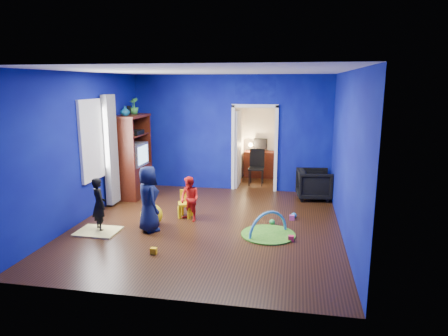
% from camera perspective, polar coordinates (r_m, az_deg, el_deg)
% --- Properties ---
extents(floor, '(5.00, 5.50, 0.01)m').
position_cam_1_polar(floor, '(7.80, -2.35, -8.11)').
color(floor, black).
rests_on(floor, ground).
extents(ceiling, '(5.00, 5.50, 0.01)m').
position_cam_1_polar(ceiling, '(7.33, -2.55, 13.69)').
color(ceiling, white).
rests_on(ceiling, wall_back).
extents(wall_back, '(5.00, 0.02, 2.90)m').
position_cam_1_polar(wall_back, '(10.10, 1.01, 4.99)').
color(wall_back, '#090A6C').
rests_on(wall_back, floor).
extents(wall_front, '(5.00, 0.02, 2.90)m').
position_cam_1_polar(wall_front, '(4.85, -9.66, -2.90)').
color(wall_front, '#090A6C').
rests_on(wall_front, floor).
extents(wall_left, '(0.02, 5.50, 2.90)m').
position_cam_1_polar(wall_left, '(8.34, -19.46, 2.82)').
color(wall_left, '#090A6C').
rests_on(wall_left, floor).
extents(wall_right, '(0.02, 5.50, 2.90)m').
position_cam_1_polar(wall_right, '(7.30, 17.06, 1.75)').
color(wall_right, '#090A6C').
rests_on(wall_right, floor).
extents(alcove, '(1.00, 1.75, 2.50)m').
position_cam_1_polar(alcove, '(10.91, 4.88, 4.42)').
color(alcove, silver).
rests_on(alcove, floor).
extents(armchair, '(0.86, 0.84, 0.71)m').
position_cam_1_polar(armchair, '(9.64, 12.74, -2.28)').
color(armchair, black).
rests_on(armchair, floor).
extents(child_black, '(0.43, 0.43, 1.00)m').
position_cam_1_polar(child_black, '(7.71, -17.43, -4.99)').
color(child_black, black).
rests_on(child_black, floor).
extents(child_navy, '(0.67, 0.71, 1.22)m').
position_cam_1_polar(child_navy, '(7.46, -10.75, -4.35)').
color(child_navy, '#0E1133').
rests_on(child_navy, floor).
extents(toddler_red, '(0.54, 0.51, 0.89)m').
position_cam_1_polar(toddler_red, '(7.93, -4.91, -4.44)').
color(toddler_red, red).
rests_on(toddler_red, floor).
extents(vase, '(0.23, 0.23, 0.22)m').
position_cam_1_polar(vase, '(9.39, -13.98, 7.93)').
color(vase, '#0B4F5F').
rests_on(vase, tv_armoire).
extents(potted_plant, '(0.26, 0.26, 0.39)m').
position_cam_1_polar(potted_plant, '(9.87, -12.76, 8.64)').
color(potted_plant, '#2E8133').
rests_on(potted_plant, tv_armoire).
extents(tv_armoire, '(0.58, 1.14, 1.96)m').
position_cam_1_polar(tv_armoire, '(9.80, -12.95, 1.69)').
color(tv_armoire, '#3F150A').
rests_on(tv_armoire, floor).
extents(crt_tv, '(0.46, 0.70, 0.54)m').
position_cam_1_polar(crt_tv, '(9.78, -12.74, 1.91)').
color(crt_tv, silver).
rests_on(crt_tv, tv_armoire).
extents(yellow_blanket, '(0.76, 0.61, 0.03)m').
position_cam_1_polar(yellow_blanket, '(7.78, -17.55, -8.63)').
color(yellow_blanket, '#F2E07A').
rests_on(yellow_blanket, floor).
extents(hopper_ball, '(0.43, 0.43, 0.43)m').
position_cam_1_polar(hopper_ball, '(7.82, -10.32, -6.61)').
color(hopper_ball, yellow).
rests_on(hopper_ball, floor).
extents(kid_chair, '(0.36, 0.36, 0.50)m').
position_cam_1_polar(kid_chair, '(8.21, -5.54, -5.29)').
color(kid_chair, yellow).
rests_on(kid_chair, floor).
extents(play_mat, '(0.98, 0.98, 0.03)m').
position_cam_1_polar(play_mat, '(7.34, 6.33, -9.41)').
color(play_mat, '#409922').
rests_on(play_mat, floor).
extents(toy_arch, '(0.67, 0.63, 0.87)m').
position_cam_1_polar(toy_arch, '(7.33, 6.33, -9.36)').
color(toy_arch, '#3F8CD8').
rests_on(toy_arch, floor).
extents(window_left, '(0.03, 0.95, 1.55)m').
position_cam_1_polar(window_left, '(8.62, -18.28, 3.85)').
color(window_left, white).
rests_on(window_left, wall_left).
extents(curtain, '(0.14, 0.42, 2.40)m').
position_cam_1_polar(curtain, '(9.10, -15.88, 2.48)').
color(curtain, slate).
rests_on(curtain, floor).
extents(doorway, '(1.16, 0.10, 2.10)m').
position_cam_1_polar(doorway, '(10.08, 4.37, 2.65)').
color(doorway, white).
rests_on(doorway, floor).
extents(study_desk, '(0.88, 0.44, 0.75)m').
position_cam_1_polar(study_desk, '(11.68, 5.11, 0.56)').
color(study_desk, '#3D140A').
rests_on(study_desk, floor).
extents(desk_monitor, '(0.40, 0.05, 0.32)m').
position_cam_1_polar(desk_monitor, '(11.70, 5.21, 3.44)').
color(desk_monitor, black).
rests_on(desk_monitor, study_desk).
extents(desk_lamp, '(0.14, 0.14, 0.14)m').
position_cam_1_polar(desk_lamp, '(11.67, 3.81, 3.34)').
color(desk_lamp, '#FFD88C').
rests_on(desk_lamp, study_desk).
extents(folding_chair, '(0.40, 0.40, 0.92)m').
position_cam_1_polar(folding_chair, '(10.73, 4.63, 0.01)').
color(folding_chair, black).
rests_on(folding_chair, floor).
extents(book_shelf, '(0.88, 0.24, 0.04)m').
position_cam_1_polar(book_shelf, '(11.58, 5.31, 8.67)').
color(book_shelf, white).
rests_on(book_shelf, study_desk).
extents(toy_0, '(0.10, 0.08, 0.10)m').
position_cam_1_polar(toy_0, '(7.11, 9.56, -9.89)').
color(toy_0, '#F42848').
rests_on(toy_0, floor).
extents(toy_1, '(0.11, 0.11, 0.11)m').
position_cam_1_polar(toy_1, '(8.29, 9.97, -6.66)').
color(toy_1, '#2383CA').
rests_on(toy_1, floor).
extents(toy_2, '(0.10, 0.08, 0.10)m').
position_cam_1_polar(toy_2, '(6.63, -10.02, -11.58)').
color(toy_2, '#F9B60D').
rests_on(toy_2, floor).
extents(toy_3, '(0.11, 0.11, 0.11)m').
position_cam_1_polar(toy_3, '(7.85, 6.89, -7.63)').
color(toy_3, green).
rests_on(toy_3, floor).
extents(toy_4, '(0.10, 0.08, 0.10)m').
position_cam_1_polar(toy_4, '(8.16, 9.68, -7.00)').
color(toy_4, '#C54A91').
rests_on(toy_4, floor).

